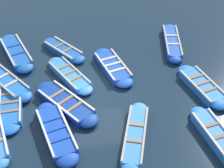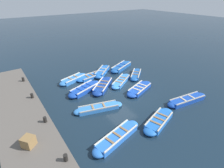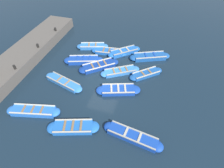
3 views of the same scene
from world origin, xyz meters
name	(u,v)px [view 3 (image 3 of 3)]	position (x,y,z in m)	size (l,w,h in m)	color
ground_plane	(103,81)	(0.00, 0.00, 0.00)	(120.00, 120.00, 0.00)	#162838
boat_alongside	(63,82)	(-2.95, -1.18, 0.15)	(3.76, 1.70, 0.35)	#3884E0
boat_outer_left	(92,46)	(-2.55, 4.33, 0.18)	(3.29, 1.69, 0.42)	#3884E0
boat_near_quay	(84,60)	(-2.50, 1.92, 0.20)	(3.70, 1.97, 0.45)	#1947B7
boat_drifting	(146,74)	(3.31, 1.70, 0.16)	(2.81, 2.54, 0.38)	#1E59AD
boat_tucked	(150,57)	(3.29, 4.19, 0.20)	(3.88, 2.31, 0.46)	#1E59AD
boat_bow_out	(120,71)	(1.13, 1.39, 0.15)	(3.36, 2.44, 0.36)	#3884E0
boat_outer_right	(73,127)	(-0.39, -4.76, 0.17)	(3.46, 1.85, 0.40)	blue
boat_centre	(118,90)	(1.54, -0.78, 0.17)	(3.56, 1.94, 0.40)	#1947B7
boat_stern_in	(99,66)	(-0.87, 1.55, 0.18)	(3.44, 3.06, 0.42)	navy
boat_mid_row	(132,136)	(3.38, -4.31, 0.18)	(3.91, 1.28, 0.42)	#1947B7
boat_end_of_row	(33,111)	(-3.57, -4.38, 0.19)	(3.82, 1.57, 0.43)	blue
boat_broadside	(109,52)	(-0.66, 3.97, 0.15)	(3.59, 1.23, 0.35)	blue
boat_inner_gap	(124,52)	(0.78, 4.28, 0.20)	(3.12, 2.78, 0.46)	blue
quay_wall	(19,60)	(-7.90, 0.00, 0.49)	(2.85, 16.15, 0.98)	#605951
bollard_mid_north	(14,67)	(-6.83, -1.62, 1.16)	(0.20, 0.20, 0.35)	black
bollard_mid_south	(38,46)	(-6.83, 1.62, 1.16)	(0.20, 0.20, 0.35)	black
bollard_south	(55,29)	(-6.83, 4.86, 1.16)	(0.20, 0.20, 0.35)	black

